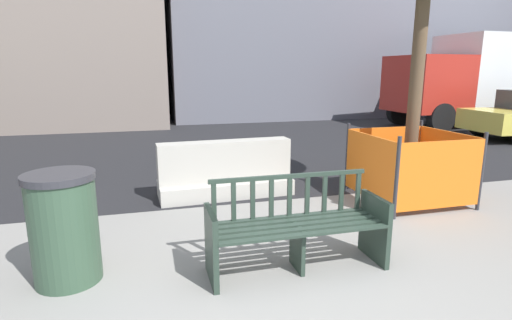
{
  "coord_description": "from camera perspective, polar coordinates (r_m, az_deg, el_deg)",
  "views": [
    {
      "loc": [
        -1.12,
        -2.62,
        1.86
      ],
      "look_at": [
        0.18,
        2.17,
        0.75
      ],
      "focal_mm": 28.0,
      "sensor_mm": 36.0,
      "label": 1
    }
  ],
  "objects": [
    {
      "name": "construction_fence",
      "position": [
        6.21,
        21.04,
        -0.54
      ],
      "size": [
        1.36,
        1.36,
        1.07
      ],
      "color": "#2D2D33",
      "rests_on": "ground"
    },
    {
      "name": "street_asphalt",
      "position": [
        11.52,
        -9.41,
        3.15
      ],
      "size": [
        120.0,
        12.0,
        0.01
      ],
      "primitive_type": "cube",
      "color": "black",
      "rests_on": "ground"
    },
    {
      "name": "street_bench",
      "position": [
        3.85,
        5.84,
        -9.79
      ],
      "size": [
        1.69,
        0.53,
        0.88
      ],
      "color": "#28382D",
      "rests_on": "ground"
    },
    {
      "name": "delivery_truck",
      "position": [
        16.27,
        30.42,
        10.29
      ],
      "size": [
        6.87,
        2.53,
        3.05
      ],
      "color": "#B2281E",
      "rests_on": "ground"
    },
    {
      "name": "ground_plane",
      "position": [
        3.4,
        7.16,
        -20.64
      ],
      "size": [
        200.0,
        200.0,
        0.0
      ],
      "primitive_type": "plane",
      "color": "gray"
    },
    {
      "name": "jersey_barrier_centre",
      "position": [
        6.07,
        -4.38,
        -1.93
      ],
      "size": [
        2.03,
        0.78,
        0.84
      ],
      "color": "#ADA89E",
      "rests_on": "ground"
    },
    {
      "name": "trash_bin",
      "position": [
        3.96,
        -25.72,
        -8.72
      ],
      "size": [
        0.6,
        0.6,
        1.0
      ],
      "color": "#334C38",
      "rests_on": "ground"
    }
  ]
}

